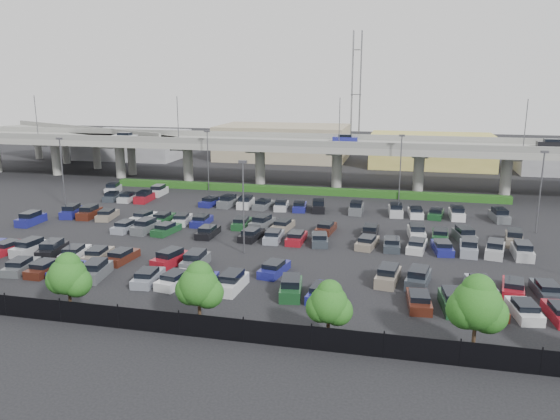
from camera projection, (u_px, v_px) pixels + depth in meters
ground at (263, 234)px, 67.54m from camera, size 280.00×280.00×0.00m
overpass at (308, 147)px, 96.27m from camera, size 150.00×13.00×15.80m
on_ramp at (82, 135)px, 118.21m from camera, size 50.93×30.13×8.80m
hedge at (301, 190)px, 91.08m from camera, size 66.00×1.60×1.10m
fence at (166, 322)px, 40.83m from camera, size 70.00×0.10×2.00m
tree_row at (182, 283)px, 41.45m from camera, size 65.07×3.66×5.94m
parked_cars at (251, 236)px, 64.42m from camera, size 63.12×41.71×1.67m
light_poles at (235, 180)px, 68.89m from camera, size 66.90×48.38×10.30m
distant_buildings at (387, 147)px, 122.46m from camera, size 138.00×24.00×9.00m
comm_tower at (356, 92)px, 133.08m from camera, size 2.40×2.40×30.00m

